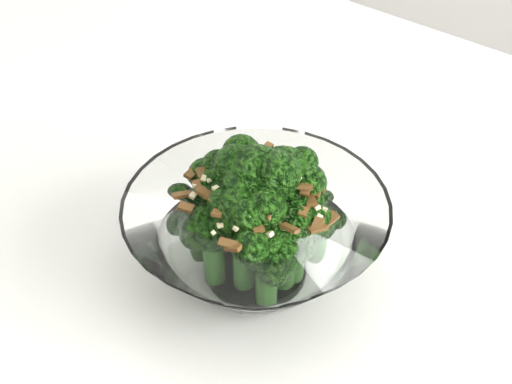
% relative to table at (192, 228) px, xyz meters
% --- Properties ---
extents(table, '(1.37, 1.10, 0.75)m').
position_rel_table_xyz_m(table, '(0.00, 0.00, 0.00)').
color(table, white).
rests_on(table, ground).
extents(broccoli_dish, '(0.19, 0.19, 0.12)m').
position_rel_table_xyz_m(broccoli_dish, '(0.11, -0.09, 0.11)').
color(broccoli_dish, white).
rests_on(broccoli_dish, table).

